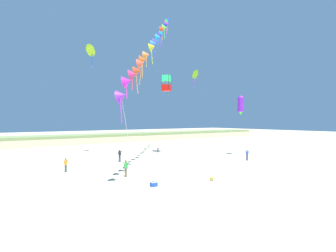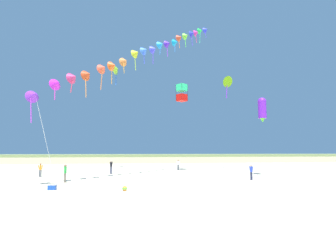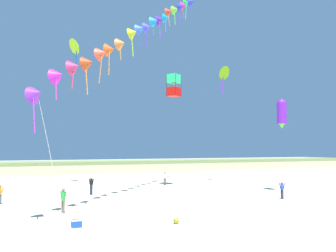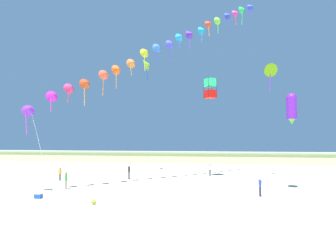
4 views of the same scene
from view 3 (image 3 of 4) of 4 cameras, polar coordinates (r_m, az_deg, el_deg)
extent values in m
plane|color=beige|center=(20.87, 7.24, -15.75)|extent=(240.00, 240.00, 0.00)
cube|color=beige|center=(66.58, -13.96, -6.64)|extent=(120.00, 10.04, 1.46)
cube|color=#7A8E56|center=(66.54, -13.95, -5.83)|extent=(120.00, 8.53, 0.83)
cylinder|color=#474C56|center=(31.42, -25.25, -10.58)|extent=(0.11, 0.11, 0.79)
cylinder|color=orange|center=(31.32, -25.34, -9.36)|extent=(0.21, 0.21, 0.56)
cylinder|color=orange|center=(31.37, -25.02, -9.29)|extent=(0.20, 0.13, 0.53)
sphere|color=#9E7051|center=(31.28, -25.32, -8.65)|extent=(0.21, 0.21, 0.21)
cylinder|color=#282D4C|center=(32.89, 17.94, -10.41)|extent=(0.12, 0.12, 0.80)
cylinder|color=#282D4C|center=(32.96, 17.73, -10.40)|extent=(0.12, 0.12, 0.80)
cylinder|color=blue|center=(32.85, 17.81, -9.22)|extent=(0.21, 0.21, 0.57)
cylinder|color=blue|center=(32.76, 18.09, -9.16)|extent=(0.14, 0.20, 0.54)
cylinder|color=blue|center=(32.94, 17.54, -9.14)|extent=(0.14, 0.20, 0.54)
sphere|color=beige|center=(32.81, 17.80, -8.53)|extent=(0.22, 0.22, 0.22)
cylinder|color=#474C56|center=(42.93, -0.41, -8.93)|extent=(0.12, 0.12, 0.80)
cylinder|color=#474C56|center=(42.87, -0.59, -8.94)|extent=(0.12, 0.12, 0.80)
cylinder|color=white|center=(42.84, -0.50, -8.02)|extent=(0.21, 0.21, 0.57)
cylinder|color=white|center=(42.91, -0.28, -7.96)|extent=(0.19, 0.09, 0.54)
cylinder|color=white|center=(42.76, -0.73, -7.97)|extent=(0.19, 0.09, 0.54)
sphere|color=#9E7051|center=(42.81, -0.50, -7.49)|extent=(0.22, 0.22, 0.22)
cylinder|color=#726656|center=(25.65, -16.38, -12.37)|extent=(0.13, 0.13, 0.86)
cylinder|color=#726656|center=(25.76, -16.60, -12.32)|extent=(0.13, 0.13, 0.86)
cylinder|color=green|center=(25.60, -16.46, -10.72)|extent=(0.23, 0.23, 0.61)
cylinder|color=green|center=(25.45, -16.17, -10.67)|extent=(0.18, 0.22, 0.58)
cylinder|color=green|center=(25.74, -16.75, -10.57)|extent=(0.18, 0.22, 0.58)
sphere|color=#9E7051|center=(25.55, -16.44, -9.78)|extent=(0.23, 0.23, 0.23)
cylinder|color=#282D4C|center=(34.84, -12.13, -10.04)|extent=(0.13, 0.13, 0.88)
cylinder|color=#282D4C|center=(34.94, -12.32, -10.01)|extent=(0.13, 0.13, 0.88)
cylinder|color=black|center=(34.81, -12.21, -8.79)|extent=(0.23, 0.23, 0.63)
cylinder|color=black|center=(34.68, -11.95, -8.74)|extent=(0.20, 0.22, 0.59)
cylinder|color=black|center=(34.94, -12.46, -8.69)|extent=(0.20, 0.22, 0.59)
sphere|color=beige|center=(34.78, -12.20, -8.07)|extent=(0.24, 0.24, 0.24)
cone|color=purple|center=(22.25, -20.36, 4.86)|extent=(1.44, 1.41, 1.23)
cylinder|color=#BE39E5|center=(22.00, -20.69, 1.64)|extent=(0.20, 0.09, 2.09)
cone|color=#D223D6|center=(24.22, -17.24, 7.72)|extent=(1.42, 1.42, 1.22)
cylinder|color=#E539C0|center=(23.95, -17.50, 5.67)|extent=(0.12, 0.10, 1.36)
cone|color=#C9316C|center=(25.63, -14.78, 9.14)|extent=(1.39, 1.42, 1.22)
cylinder|color=#E53952|center=(25.33, -15.01, 7.29)|extent=(0.17, 0.17, 1.30)
cone|color=#CC431C|center=(26.99, -12.70, 9.84)|extent=(1.38, 1.41, 1.20)
cylinder|color=orange|center=(26.60, -12.92, 7.19)|extent=(0.21, 0.26, 2.15)
cone|color=#F0553A|center=(29.02, -10.58, 11.36)|extent=(1.40, 1.40, 1.21)
cylinder|color=orange|center=(28.59, -10.77, 8.90)|extent=(0.24, 0.29, 2.17)
cone|color=#EC591D|center=(30.58, -9.27, 12.00)|extent=(1.28, 1.32, 1.13)
cylinder|color=orange|center=(30.16, -9.44, 9.91)|extent=(0.08, 0.19, 1.92)
cone|color=orange|center=(32.28, -7.51, 12.97)|extent=(1.37, 1.33, 1.17)
cylinder|color=gold|center=(31.92, -7.66, 11.58)|extent=(0.22, 0.23, 1.26)
cone|color=#C4CE21|center=(33.83, -5.61, 14.66)|extent=(1.42, 1.43, 1.22)
cylinder|color=#B2E539|center=(33.34, -5.74, 12.73)|extent=(0.21, 0.18, 2.01)
cone|color=#3973EA|center=(35.67, -4.46, 15.26)|extent=(1.40, 1.38, 1.20)
cylinder|color=blue|center=(35.21, -4.58, 13.71)|extent=(0.15, 0.15, 1.66)
cone|color=#414AEA|center=(37.70, -3.31, 15.52)|extent=(1.31, 1.29, 1.13)
cylinder|color=#5939E5|center=(37.21, -3.41, 13.88)|extent=(0.09, 0.15, 1.91)
cone|color=#1E97E0|center=(39.13, -2.20, 16.47)|extent=(1.37, 1.35, 1.17)
cylinder|color=#397BE5|center=(38.72, -2.30, 15.34)|extent=(0.17, 0.19, 1.29)
cone|color=#4C23C1|center=(40.86, -1.25, 16.64)|extent=(1.30, 1.30, 1.12)
cylinder|color=#8F39E5|center=(40.36, -1.34, 15.25)|extent=(0.19, 0.12, 1.76)
cone|color=#0F92CD|center=(43.16, -0.29, 16.93)|extent=(1.28, 1.32, 1.13)
cylinder|color=#3986E5|center=(42.71, -0.37, 15.83)|extent=(0.11, 0.12, 1.42)
cone|color=red|center=(44.86, 0.21, 17.87)|extent=(1.37, 1.35, 1.18)
cylinder|color=orange|center=(44.37, 0.14, 16.71)|extent=(0.24, 0.21, 1.59)
cone|color=#6FD434|center=(46.50, 1.17, 18.15)|extent=(1.30, 1.24, 1.10)
cylinder|color=#50E539|center=(45.97, 1.10, 16.94)|extent=(0.09, 0.26, 1.77)
cone|color=#2734C4|center=(48.71, 2.01, 18.58)|extent=(1.31, 1.34, 1.15)
cylinder|color=#5439E5|center=(48.13, 1.96, 17.30)|extent=(0.21, 0.23, 2.00)
cone|color=#D42F93|center=(50.67, 2.48, 18.75)|extent=(1.29, 1.34, 1.14)
cylinder|color=#E53979|center=(50.15, 2.43, 17.70)|extent=(0.26, 0.18, 1.67)
cone|color=#21D248|center=(52.41, 2.95, 19.13)|extent=(1.24, 1.32, 1.12)
cylinder|color=#39E588|center=(51.79, 2.90, 17.86)|extent=(0.20, 0.11, 2.17)
cone|color=#2B3BEC|center=(54.38, 3.76, 19.26)|extent=(1.35, 1.31, 1.15)
cylinder|color=#5539E5|center=(53.89, 3.71, 18.41)|extent=(0.24, 0.16, 1.42)
cylinder|color=silver|center=(22.70, -18.33, -4.59)|extent=(1.81, 0.89, 7.88)
cylinder|color=purple|center=(38.07, 17.78, 1.94)|extent=(1.20, 1.22, 2.15)
sphere|color=purple|center=(38.17, 17.75, 3.38)|extent=(1.01, 1.01, 1.01)
cone|color=#5AE52D|center=(37.98, 17.81, 0.17)|extent=(1.08, 1.08, 0.77)
sphere|color=black|center=(38.21, 17.74, 3.82)|extent=(0.21, 0.21, 0.21)
cone|color=#A2E01E|center=(45.85, -14.48, 12.36)|extent=(2.05, 2.38, 2.10)
cone|color=blue|center=(45.86, -14.48, 12.39)|extent=(1.16, 1.32, 1.17)
cylinder|color=blue|center=(45.45, -14.51, 10.48)|extent=(0.12, 0.22, 2.50)
cone|color=#7CC913|center=(47.19, 8.76, 8.47)|extent=(2.13, 1.73, 1.93)
cone|color=#822DE5|center=(47.19, 8.76, 8.50)|extent=(1.18, 0.99, 1.08)
cylinder|color=#822DE5|center=(46.90, 8.78, 6.67)|extent=(0.22, 0.23, 2.47)
cube|color=red|center=(41.26, 0.93, 5.47)|extent=(1.72, 1.72, 1.03)
cube|color=#2DE584|center=(41.53, 0.93, 7.57)|extent=(1.72, 1.72, 1.03)
cylinder|color=black|center=(40.55, 1.21, 6.74)|extent=(0.04, 0.04, 2.56)
cylinder|color=black|center=(41.59, 2.12, 6.48)|extent=(0.04, 0.04, 2.56)
cylinder|color=black|center=(42.23, 0.66, 6.32)|extent=(0.04, 0.04, 2.56)
cylinder|color=black|center=(41.21, -0.26, 6.57)|extent=(0.04, 0.04, 2.56)
cube|color=blue|center=(21.19, -14.47, -14.98)|extent=(0.56, 0.40, 0.36)
cube|color=white|center=(21.15, -14.46, -14.43)|extent=(0.58, 0.41, 0.06)
cylinder|color=black|center=(21.14, -14.46, -14.27)|extent=(0.45, 0.03, 0.03)
sphere|color=orange|center=(21.47, 1.33, -14.94)|extent=(0.36, 0.36, 0.36)
cylinder|color=green|center=(21.47, 1.33, -14.94)|extent=(0.36, 0.36, 0.09)
camera|label=1|loc=(9.11, -98.53, 7.85)|focal=28.00mm
camera|label=2|loc=(9.27, 72.85, -9.99)|focal=28.00mm
camera|label=4|loc=(18.47, 73.34, -0.04)|focal=32.00mm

